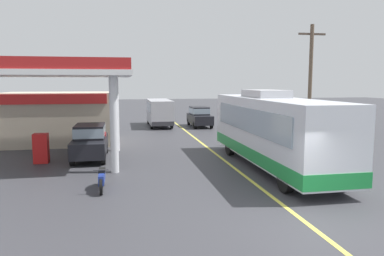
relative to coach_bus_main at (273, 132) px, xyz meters
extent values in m
plane|color=#38383D|center=(-1.80, 13.16, -1.72)|extent=(120.00, 120.00, 0.00)
cube|color=#D8CC4C|center=(-1.80, 8.16, -1.72)|extent=(0.16, 50.00, 0.01)
cube|color=silver|center=(0.00, 0.01, 0.16)|extent=(2.50, 11.00, 2.90)
cube|color=#1E8C3F|center=(0.00, 0.01, -0.94)|extent=(2.54, 11.04, 0.56)
cube|color=#8C9EAD|center=(0.00, -5.43, 0.71)|extent=(2.30, 0.10, 1.40)
cube|color=#8C9EAD|center=(-1.27, 0.01, 0.61)|extent=(0.06, 9.35, 1.10)
cube|color=#8C9EAD|center=(1.27, 0.01, 0.61)|extent=(0.06, 9.35, 1.10)
cube|color=white|center=(0.00, -5.42, 1.41)|extent=(1.75, 0.08, 0.32)
cube|color=#B2B2B7|center=(0.00, 1.01, 1.79)|extent=(1.60, 2.80, 0.36)
cylinder|color=black|center=(-1.10, -3.89, -1.22)|extent=(0.30, 1.00, 1.00)
cylinder|color=black|center=(1.10, -3.89, -1.22)|extent=(0.30, 1.00, 1.00)
cylinder|color=black|center=(-1.10, 3.31, -1.22)|extent=(0.30, 1.00, 1.00)
cylinder|color=black|center=(1.10, 3.31, -1.22)|extent=(0.30, 1.00, 1.00)
cube|color=#B21E1E|center=(-11.07, 3.14, 3.13)|extent=(9.00, 7.00, 0.50)
cube|color=white|center=(-11.07, 3.14, 2.76)|extent=(9.10, 7.10, 0.24)
cylinder|color=silver|center=(-7.37, 0.44, 0.58)|extent=(0.36, 0.36, 4.60)
cylinder|color=silver|center=(-7.37, 5.84, 0.58)|extent=(0.36, 0.36, 4.60)
cube|color=red|center=(-11.07, 3.14, -0.97)|extent=(0.70, 0.60, 1.50)
cube|color=beige|center=(-11.07, 9.34, -0.02)|extent=(7.00, 4.40, 3.40)
cube|color=#B21E1E|center=(-11.07, 7.10, 1.33)|extent=(6.30, 0.10, 0.60)
cube|color=black|center=(-8.71, 3.69, -1.00)|extent=(1.70, 4.20, 0.80)
cube|color=black|center=(-8.71, 3.89, -0.25)|extent=(1.50, 2.31, 0.70)
cube|color=#8C9EAD|center=(-8.71, 3.89, -0.25)|extent=(1.53, 2.35, 0.49)
cylinder|color=black|center=(-9.46, 2.19, -1.40)|extent=(0.20, 0.64, 0.64)
cylinder|color=black|center=(-7.96, 2.19, -1.40)|extent=(0.20, 0.64, 0.64)
cylinder|color=black|center=(-9.46, 5.19, -1.40)|extent=(0.20, 0.64, 0.64)
cylinder|color=black|center=(-7.96, 5.19, -1.40)|extent=(0.20, 0.64, 0.64)
cube|color=#A5A5AD|center=(-3.62, 17.84, -0.33)|extent=(2.00, 6.00, 2.10)
cube|color=#8C9EAD|center=(-3.62, 17.84, 0.07)|extent=(2.04, 5.10, 0.80)
cube|color=#2D2D33|center=(-3.62, 14.79, -1.18)|extent=(1.90, 0.16, 0.36)
cylinder|color=black|center=(-4.50, 15.84, -1.34)|extent=(0.22, 0.76, 0.76)
cylinder|color=black|center=(-2.74, 15.84, -1.34)|extent=(0.22, 0.76, 0.76)
cylinder|color=black|center=(-4.50, 19.84, -1.34)|extent=(0.22, 0.76, 0.76)
cylinder|color=black|center=(-2.74, 19.84, -1.34)|extent=(0.22, 0.76, 0.76)
cylinder|color=black|center=(-7.80, -2.89, -1.42)|extent=(0.10, 0.60, 0.60)
cylinder|color=black|center=(-7.80, -1.69, -1.42)|extent=(0.10, 0.60, 0.60)
cube|color=navy|center=(-7.80, -2.29, -1.22)|extent=(0.20, 1.30, 0.36)
cube|color=black|center=(-7.80, -2.14, -1.00)|extent=(0.24, 0.60, 0.12)
cylinder|color=#2D2D33|center=(-7.80, -2.84, -0.82)|extent=(0.55, 0.04, 0.04)
cylinder|color=#33333F|center=(-8.26, 4.23, -1.31)|extent=(0.14, 0.14, 0.82)
cylinder|color=#33333F|center=(-8.08, 4.23, -1.31)|extent=(0.14, 0.14, 0.82)
cube|color=#BF3333|center=(-8.17, 4.23, -0.60)|extent=(0.36, 0.22, 0.60)
sphere|color=tan|center=(-8.17, 4.23, -0.17)|extent=(0.22, 0.22, 0.22)
cylinder|color=#BF3333|center=(-8.40, 4.23, -0.65)|extent=(0.09, 0.09, 0.58)
cylinder|color=#BF3333|center=(-7.94, 4.23, -0.65)|extent=(0.09, 0.09, 0.58)
cylinder|color=#33333F|center=(-8.75, 4.18, -1.31)|extent=(0.14, 0.14, 0.82)
cylinder|color=#33333F|center=(-8.57, 4.18, -1.31)|extent=(0.14, 0.14, 0.82)
cube|color=#BF3333|center=(-8.66, 4.18, -0.60)|extent=(0.36, 0.22, 0.60)
sphere|color=tan|center=(-8.66, 4.18, -0.17)|extent=(0.22, 0.22, 0.22)
cylinder|color=#BF3333|center=(-8.89, 4.18, -0.65)|extent=(0.09, 0.09, 0.58)
cylinder|color=#BF3333|center=(-8.43, 4.18, -0.65)|extent=(0.09, 0.09, 0.58)
cube|color=black|center=(-0.03, 16.62, -1.00)|extent=(1.70, 4.20, 0.80)
cube|color=black|center=(-0.03, 16.82, -0.25)|extent=(1.50, 2.31, 0.70)
cube|color=#8C9EAD|center=(-0.03, 16.82, -0.25)|extent=(1.53, 2.35, 0.49)
cylinder|color=black|center=(-0.78, 15.12, -1.40)|extent=(0.20, 0.64, 0.64)
cylinder|color=black|center=(0.72, 15.12, -1.40)|extent=(0.20, 0.64, 0.64)
cylinder|color=black|center=(-0.78, 18.12, -1.40)|extent=(0.20, 0.64, 0.64)
cylinder|color=black|center=(0.72, 18.12, -1.40)|extent=(0.20, 0.64, 0.64)
cylinder|color=brown|center=(4.84, 5.57, 2.12)|extent=(0.24, 0.24, 7.67)
cube|color=#4C3D33|center=(4.84, 5.57, 5.35)|extent=(1.80, 0.12, 0.12)
camera|label=1|loc=(-6.97, -16.26, 2.34)|focal=34.42mm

